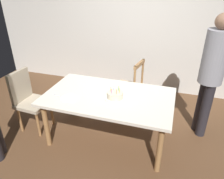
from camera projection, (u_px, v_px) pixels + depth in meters
The scene contains 11 objects.
ground at pixel (109, 137), 3.22m from camera, with size 6.40×6.40×0.00m, color brown.
back_wall at pixel (138, 27), 4.18m from camera, with size 6.40×0.10×2.60m, color beige.
dining_table at pixel (109, 100), 2.92m from camera, with size 1.75×1.03×0.73m.
birthday_cake at pixel (115, 95), 2.80m from camera, with size 0.28×0.28×0.16m.
plate_near_celebrant at pixel (69, 98), 2.82m from camera, with size 0.22×0.22×0.01m, color white.
plate_far_side at pixel (108, 87), 3.10m from camera, with size 0.22×0.22×0.01m, color white.
fork_near_celebrant at pixel (59, 96), 2.87m from camera, with size 0.18×0.02×0.01m, color silver.
fork_far_side at pixel (98, 85), 3.15m from camera, with size 0.18×0.02×0.01m, color silver.
chair_spindle_back at pixel (129, 87), 3.69m from camera, with size 0.51×0.51×0.95m.
chair_upholstered at pixel (28, 98), 3.22m from camera, with size 0.47×0.46×0.95m.
person_guest at pixel (212, 72), 2.87m from camera, with size 0.32×0.32×1.78m.
Camera 1 is at (0.81, -2.39, 2.14)m, focal length 33.83 mm.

